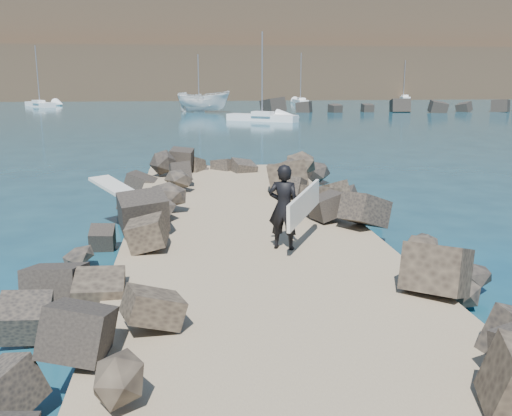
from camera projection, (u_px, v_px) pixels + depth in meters
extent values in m
plane|color=#0F384C|center=(251.00, 259.00, 13.78)|extent=(800.00, 800.00, 0.00)
cube|color=#8C7759|center=(262.00, 275.00, 11.78)|extent=(6.00, 26.00, 0.60)
cube|color=black|center=(121.00, 264.00, 11.87)|extent=(2.60, 22.00, 1.00)
cube|color=black|center=(389.00, 254.00, 12.56)|extent=(2.60, 22.00, 1.00)
cube|color=black|center=(480.00, 107.00, 70.98)|extent=(52.00, 4.00, 1.20)
cube|color=#2D4919|center=(223.00, 35.00, 166.04)|extent=(360.00, 140.00, 32.00)
cube|color=beige|center=(125.00, 197.00, 15.82)|extent=(2.21, 2.45, 0.09)
imported|color=white|center=(204.00, 101.00, 69.13)|extent=(7.19, 4.89, 2.60)
imported|color=black|center=(284.00, 207.00, 12.38)|extent=(0.80, 0.67, 1.88)
cube|color=silver|center=(304.00, 204.00, 12.42)|extent=(1.15, 2.10, 0.73)
cube|color=white|center=(199.00, 108.00, 73.89)|extent=(1.28, 5.82, 0.80)
cylinder|color=gray|center=(198.00, 80.00, 73.09)|extent=(0.12, 0.12, 6.40)
cube|color=white|center=(199.00, 104.00, 73.10)|extent=(0.93, 1.63, 0.44)
cube|color=white|center=(40.00, 105.00, 81.99)|extent=(5.47, 6.77, 0.80)
cylinder|color=gray|center=(37.00, 74.00, 81.02)|extent=(0.12, 0.12, 7.91)
cube|color=white|center=(38.00, 102.00, 81.20)|extent=(2.11, 2.31, 0.44)
cube|color=white|center=(262.00, 119.00, 55.80)|extent=(6.83, 5.17, 0.80)
cylinder|color=gray|center=(262.00, 74.00, 54.84)|extent=(0.12, 0.12, 7.83)
cube|color=white|center=(263.00, 114.00, 55.24)|extent=(2.29, 2.04, 0.44)
cube|color=white|center=(403.00, 99.00, 105.08)|extent=(2.22, 6.10, 0.80)
cylinder|color=gray|center=(404.00, 78.00, 104.26)|extent=(0.12, 0.12, 6.57)
cube|color=white|center=(405.00, 96.00, 104.28)|extent=(1.20, 1.80, 0.44)
cube|color=white|center=(300.00, 102.00, 90.82)|extent=(1.53, 6.62, 0.80)
cylinder|color=gray|center=(301.00, 77.00, 89.92)|extent=(0.12, 0.12, 7.26)
cube|color=white|center=(301.00, 99.00, 89.94)|extent=(1.08, 1.86, 0.44)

